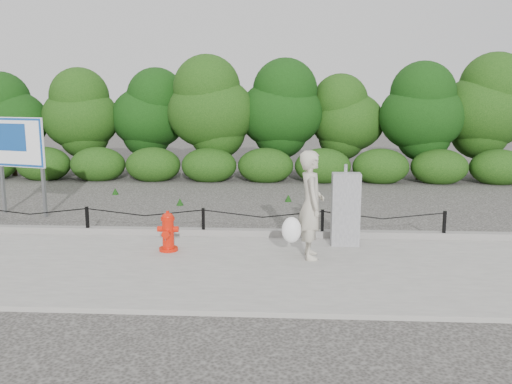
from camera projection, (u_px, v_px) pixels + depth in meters
The scene contains 9 objects.
ground at pixel (204, 239), 11.49m from camera, with size 90.00×90.00×0.00m, color #2D2B28.
sidewalk at pixel (186, 267), 9.52m from camera, with size 14.00×4.00×0.08m, color gray.
curb at pixel (204, 232), 11.51m from camera, with size 14.00×0.22×0.14m, color slate.
chain_barrier at pixel (203, 218), 11.41m from camera, with size 10.06×0.06×0.60m.
treeline at pixel (260, 111), 19.78m from camera, with size 20.31×3.43×4.38m.
fire_hydrant at pixel (168, 232), 10.33m from camera, with size 0.41×0.41×0.78m.
pedestrian at pixel (310, 206), 9.80m from camera, with size 0.79×0.76×1.98m.
utility_cabinet at pixel (346, 209), 10.66m from camera, with size 0.55×0.39×1.60m.
advertising_sign at pixel (19, 147), 13.48m from camera, with size 1.50×0.52×2.48m.
Camera 1 is at (1.75, -11.04, 3.05)m, focal length 38.00 mm.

